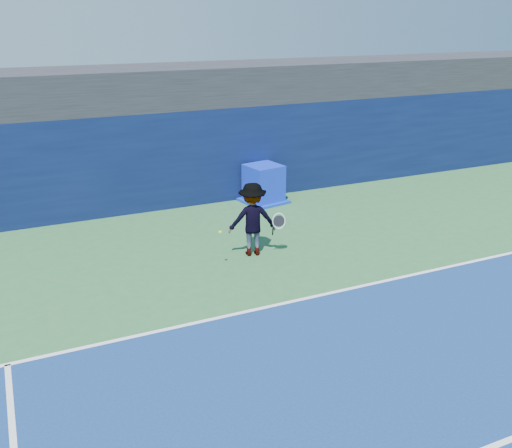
{
  "coord_description": "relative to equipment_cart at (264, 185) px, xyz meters",
  "views": [
    {
      "loc": [
        -4.54,
        -6.49,
        5.75
      ],
      "look_at": [
        0.76,
        5.2,
        1.0
      ],
      "focal_mm": 40.0,
      "sensor_mm": 36.0,
      "label": 1
    }
  ],
  "objects": [
    {
      "name": "ground",
      "position": [
        -2.96,
        -9.45,
        -0.56
      ],
      "size": [
        80.0,
        80.0,
        0.0
      ],
      "primitive_type": "plane",
      "color": "#2B6133",
      "rests_on": "ground"
    },
    {
      "name": "baseline",
      "position": [
        -2.96,
        -6.45,
        -0.55
      ],
      "size": [
        24.0,
        0.1,
        0.01
      ],
      "primitive_type": "cube",
      "color": "white",
      "rests_on": "ground"
    },
    {
      "name": "stadium_band",
      "position": [
        -2.96,
        2.05,
        3.04
      ],
      "size": [
        36.0,
        3.0,
        1.2
      ],
      "primitive_type": "cube",
      "color": "#222227",
      "rests_on": "back_wall_assembly"
    },
    {
      "name": "back_wall_assembly",
      "position": [
        -2.96,
        1.05,
        0.94
      ],
      "size": [
        36.0,
        1.03,
        3.0
      ],
      "color": "#0A143B",
      "rests_on": "ground"
    },
    {
      "name": "equipment_cart",
      "position": [
        0.0,
        0.0,
        0.0
      ],
      "size": [
        1.49,
        1.49,
        1.23
      ],
      "color": "#0E25C4",
      "rests_on": "ground"
    },
    {
      "name": "tennis_player",
      "position": [
        -2.07,
        -3.75,
        0.37
      ],
      "size": [
        1.43,
        0.96,
        1.87
      ],
      "color": "white",
      "rests_on": "ground"
    },
    {
      "name": "tennis_ball",
      "position": [
        -3.12,
        -4.24,
        0.37
      ],
      "size": [
        0.08,
        0.08,
        0.08
      ],
      "color": "yellow",
      "rests_on": "ground"
    }
  ]
}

